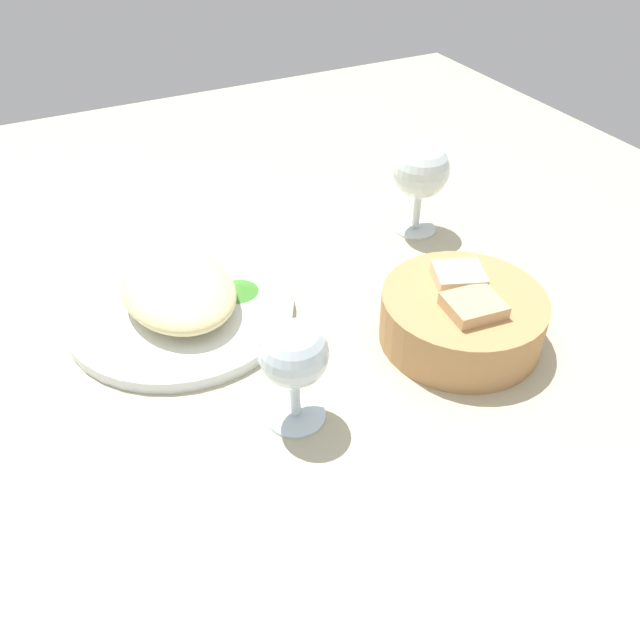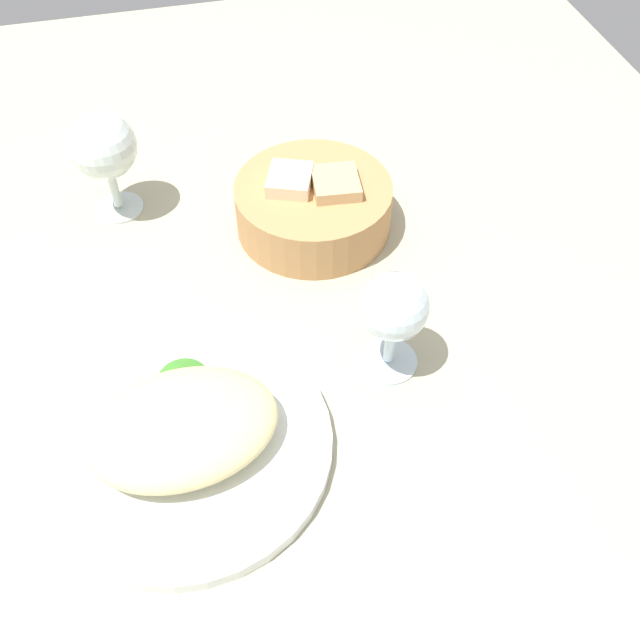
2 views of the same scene
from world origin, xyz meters
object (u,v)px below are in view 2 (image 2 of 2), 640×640
(wine_glass_far, at_px, (104,149))
(wine_glass_near, at_px, (394,311))
(plate, at_px, (187,445))
(bread_basket, at_px, (314,205))

(wine_glass_far, bearing_deg, wine_glass_near, -50.82)
(plate, bearing_deg, bread_basket, 55.50)
(plate, xyz_separation_m, wine_glass_far, (-0.04, 0.35, 0.08))
(bread_basket, bearing_deg, wine_glass_near, -83.48)
(bread_basket, relative_size, wine_glass_near, 1.55)
(plate, height_order, wine_glass_far, wine_glass_far)
(plate, relative_size, bread_basket, 1.47)
(plate, distance_m, wine_glass_far, 0.36)
(plate, relative_size, wine_glass_near, 2.28)
(plate, height_order, wine_glass_near, wine_glass_near)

